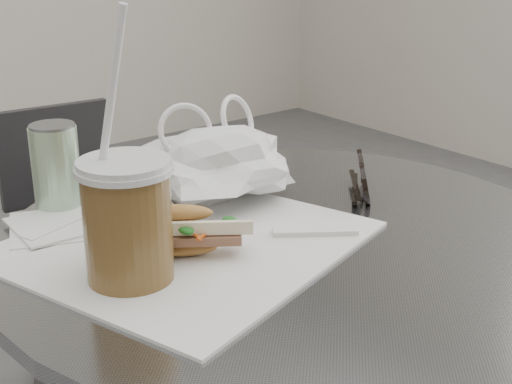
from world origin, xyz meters
TOP-DOWN VIEW (x-y plane):
  - chair_far at (0.10, 1.11)m, footprint 0.37×0.38m
  - sandwich_paper at (-0.12, 0.26)m, footprint 0.48×0.47m
  - banh_mi at (-0.15, 0.23)m, footprint 0.19×0.17m
  - iced_coffee at (-0.23, 0.21)m, footprint 0.11×0.11m
  - sunglasses at (0.18, 0.25)m, footprint 0.11×0.11m
  - plastic_bag at (-0.01, 0.34)m, footprint 0.23×0.18m
  - napkin_stack at (-0.23, 0.40)m, footprint 0.16×0.16m
  - drink_can at (-0.20, 0.46)m, footprint 0.06×0.06m

SIDE VIEW (x-z plane):
  - chair_far at x=0.10m, z-range -0.04..0.66m
  - sandwich_paper at x=-0.12m, z-range 0.74..0.74m
  - napkin_stack at x=-0.23m, z-range 0.74..0.75m
  - sunglasses at x=0.18m, z-range 0.73..0.79m
  - banh_mi at x=-0.15m, z-range 0.74..0.80m
  - plastic_bag at x=-0.01m, z-range 0.74..0.85m
  - drink_can at x=-0.20m, z-range 0.74..0.86m
  - iced_coffee at x=-0.23m, z-range 0.66..0.97m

